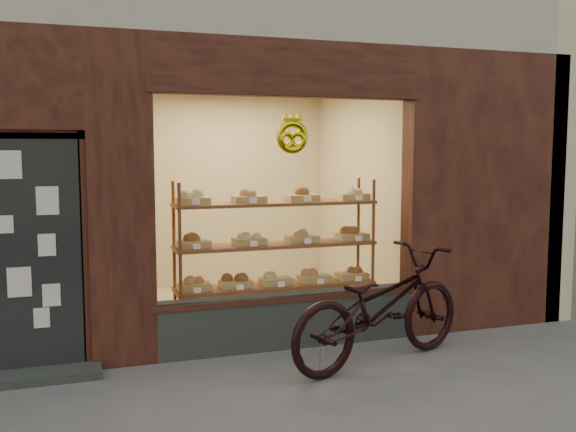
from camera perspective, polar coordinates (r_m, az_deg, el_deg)
name	(u,v)px	position (r m, az deg, el deg)	size (l,w,h in m)	color
display_shelf	(276,258)	(6.97, -1.08, -3.76)	(2.20, 0.45, 1.70)	brown
bicycle	(380,306)	(6.18, 8.14, -7.97)	(0.73, 2.10, 1.10)	black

